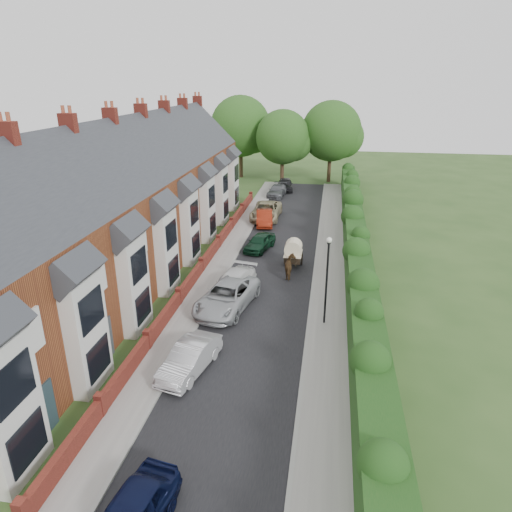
{
  "coord_description": "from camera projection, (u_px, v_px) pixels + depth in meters",
  "views": [
    {
      "loc": [
        3.29,
        -18.71,
        12.89
      ],
      "look_at": [
        -1.16,
        8.18,
        2.2
      ],
      "focal_mm": 32.0,
      "sensor_mm": 36.0,
      "label": 1
    }
  ],
  "objects": [
    {
      "name": "car_green",
      "position": [
        260.0,
        242.0,
        36.36
      ],
      "size": [
        2.46,
        4.07,
        1.3
      ],
      "primitive_type": "imported",
      "rotation": [
        0.0,
        0.0,
        -0.26
      ],
      "color": "black",
      "rests_on": "ground"
    },
    {
      "name": "road",
      "position": [
        271.0,
        271.0,
        32.57
      ],
      "size": [
        6.0,
        58.0,
        0.02
      ],
      "primitive_type": "cube",
      "color": "black",
      "rests_on": "ground"
    },
    {
      "name": "terrace_row",
      "position": [
        122.0,
        208.0,
        31.58
      ],
      "size": [
        9.05,
        40.5,
        11.5
      ],
      "color": "brown",
      "rests_on": "ground"
    },
    {
      "name": "car_grey",
      "position": [
        277.0,
        191.0,
        52.89
      ],
      "size": [
        2.18,
        4.55,
        1.28
      ],
      "primitive_type": "imported",
      "rotation": [
        0.0,
        0.0,
        -0.09
      ],
      "color": "#56595D",
      "rests_on": "ground"
    },
    {
      "name": "horse",
      "position": [
        291.0,
        267.0,
        31.27
      ],
      "size": [
        1.05,
        1.89,
        1.51
      ],
      "primitive_type": "imported",
      "rotation": [
        0.0,
        0.0,
        3.28
      ],
      "color": "#49311A",
      "rests_on": "ground"
    },
    {
      "name": "pavement_hedge_side",
      "position": [
        329.0,
        274.0,
        31.93
      ],
      "size": [
        2.2,
        58.0,
        0.12
      ],
      "primitive_type": "cube",
      "color": "gray",
      "rests_on": "ground"
    },
    {
      "name": "tree_far_back",
      "position": [
        244.0,
        128.0,
        60.84
      ],
      "size": [
        8.4,
        8.0,
        10.82
      ],
      "color": "#332316",
      "rests_on": "ground"
    },
    {
      "name": "car_red",
      "position": [
        264.0,
        218.0,
        42.56
      ],
      "size": [
        2.09,
        4.34,
        1.37
      ],
      "primitive_type": "imported",
      "rotation": [
        0.0,
        0.0,
        0.16
      ],
      "color": "maroon",
      "rests_on": "ground"
    },
    {
      "name": "car_white",
      "position": [
        233.0,
        284.0,
        28.94
      ],
      "size": [
        2.78,
        5.0,
        1.37
      ],
      "primitive_type": "imported",
      "rotation": [
        0.0,
        0.0,
        -0.19
      ],
      "color": "white",
      "rests_on": "ground"
    },
    {
      "name": "hedge",
      "position": [
        357.0,
        255.0,
        31.09
      ],
      "size": [
        2.1,
        58.0,
        2.85
      ],
      "color": "#133D13",
      "rests_on": "ground"
    },
    {
      "name": "tree_far_right",
      "position": [
        334.0,
        133.0,
        58.21
      ],
      "size": [
        7.98,
        7.6,
        10.31
      ],
      "color": "#332316",
      "rests_on": "ground"
    },
    {
      "name": "lamppost",
      "position": [
        327.0,
        270.0,
        24.34
      ],
      "size": [
        0.32,
        0.32,
        5.16
      ],
      "color": "black",
      "rests_on": "ground"
    },
    {
      "name": "garden_wall_row",
      "position": [
        202.0,
        266.0,
        32.22
      ],
      "size": [
        0.35,
        40.35,
        1.1
      ],
      "color": "maroon",
      "rests_on": "ground"
    },
    {
      "name": "car_silver_a",
      "position": [
        190.0,
        358.0,
        21.25
      ],
      "size": [
        2.31,
        4.37,
        1.37
      ],
      "primitive_type": "imported",
      "rotation": [
        0.0,
        0.0,
        -0.22
      ],
      "color": "#B1B0B5",
      "rests_on": "ground"
    },
    {
      "name": "car_beige",
      "position": [
        266.0,
        211.0,
        44.38
      ],
      "size": [
        2.64,
        5.68,
        1.57
      ],
      "primitive_type": "imported",
      "rotation": [
        0.0,
        0.0,
        -0.0
      ],
      "color": "tan",
      "rests_on": "ground"
    },
    {
      "name": "car_silver_b",
      "position": [
        227.0,
        296.0,
        27.06
      ],
      "size": [
        3.53,
        5.96,
        1.55
      ],
      "primitive_type": "imported",
      "rotation": [
        0.0,
        0.0,
        -0.18
      ],
      "color": "#A9ACB0",
      "rests_on": "ground"
    },
    {
      "name": "ground",
      "position": [
        252.0,
        359.0,
        22.39
      ],
      "size": [
        140.0,
        140.0,
        0.0
      ],
      "primitive_type": "plane",
      "color": "#2D4C1E",
      "rests_on": "ground"
    },
    {
      "name": "car_black",
      "position": [
        285.0,
        184.0,
        55.55
      ],
      "size": [
        2.23,
        4.47,
        1.46
      ],
      "primitive_type": "imported",
      "rotation": [
        0.0,
        0.0,
        0.12
      ],
      "color": "black",
      "rests_on": "ground"
    },
    {
      "name": "pavement_house_side",
      "position": [
        219.0,
        267.0,
        33.13
      ],
      "size": [
        1.7,
        58.0,
        0.12
      ],
      "primitive_type": "cube",
      "color": "gray",
      "rests_on": "ground"
    },
    {
      "name": "tree_far_left",
      "position": [
        286.0,
        138.0,
        57.52
      ],
      "size": [
        7.14,
        6.8,
        9.29
      ],
      "color": "#332316",
      "rests_on": "ground"
    },
    {
      "name": "horse_cart",
      "position": [
        293.0,
        251.0,
        32.88
      ],
      "size": [
        1.31,
        2.89,
        2.09
      ],
      "color": "black",
      "rests_on": "ground"
    },
    {
      "name": "kerb_hedge_side",
      "position": [
        314.0,
        273.0,
        32.08
      ],
      "size": [
        0.18,
        58.0,
        0.13
      ],
      "primitive_type": "cube",
      "color": "gray",
      "rests_on": "ground"
    },
    {
      "name": "kerb_house_side",
      "position": [
        230.0,
        267.0,
        33.01
      ],
      "size": [
        0.18,
        58.0,
        0.13
      ],
      "primitive_type": "cube",
      "color": "gray",
      "rests_on": "ground"
    }
  ]
}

